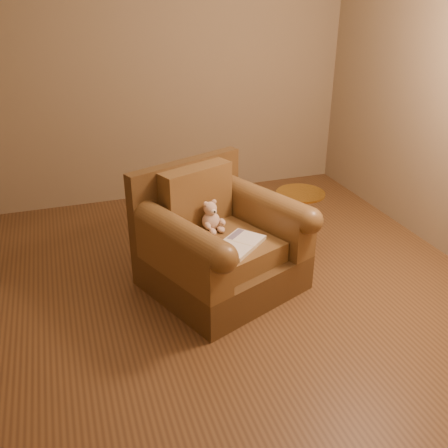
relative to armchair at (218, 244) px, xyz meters
name	(u,v)px	position (x,y,z in m)	size (l,w,h in m)	color
floor	(220,290)	(-0.01, -0.09, -0.35)	(4.00, 4.00, 0.00)	brown
room	(219,52)	(-0.01, -0.09, 1.37)	(4.02, 4.02, 2.71)	#836E50
armchair	(218,244)	(0.00, 0.00, 0.00)	(1.28, 1.25, 0.90)	#50361A
teddy_bear	(212,219)	(-0.02, 0.08, 0.17)	(0.17, 0.20, 0.23)	#D4AE94
guidebook	(239,244)	(0.08, -0.23, 0.10)	(0.45, 0.43, 0.03)	beige
side_table	(299,221)	(0.79, 0.25, -0.05)	(0.40, 0.40, 0.56)	gold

